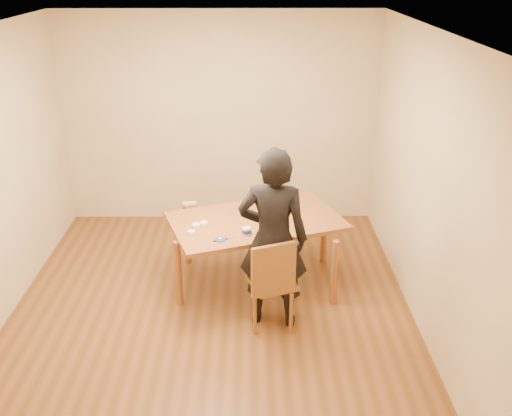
{
  "coord_description": "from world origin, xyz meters",
  "views": [
    {
      "loc": [
        0.4,
        -4.84,
        3.26
      ],
      "look_at": [
        0.45,
        0.49,
        0.9
      ],
      "focal_mm": 40.0,
      "sensor_mm": 36.0,
      "label": 1
    }
  ],
  "objects_px": {
    "dining_table": "(256,221)",
    "dining_chair": "(273,283)",
    "cake": "(274,207)",
    "cake_plate": "(274,211)",
    "person": "(273,239)"
  },
  "relations": [
    {
      "from": "cake_plate",
      "to": "cake",
      "type": "xyz_separation_m",
      "value": [
        0.0,
        0.0,
        0.05
      ]
    },
    {
      "from": "dining_chair",
      "to": "person",
      "type": "xyz_separation_m",
      "value": [
        0.0,
        0.05,
        0.44
      ]
    },
    {
      "from": "dining_chair",
      "to": "cake_plate",
      "type": "bearing_deg",
      "value": 66.78
    },
    {
      "from": "dining_chair",
      "to": "cake",
      "type": "relative_size",
      "value": 1.69
    },
    {
      "from": "cake_plate",
      "to": "person",
      "type": "bearing_deg",
      "value": -92.92
    },
    {
      "from": "dining_table",
      "to": "dining_chair",
      "type": "bearing_deg",
      "value": -98.76
    },
    {
      "from": "dining_table",
      "to": "cake_plate",
      "type": "bearing_deg",
      "value": 20.7
    },
    {
      "from": "dining_table",
      "to": "dining_chair",
      "type": "xyz_separation_m",
      "value": [
        0.15,
        -0.78,
        -0.28
      ]
    },
    {
      "from": "dining_chair",
      "to": "dining_table",
      "type": "bearing_deg",
      "value": 80.51
    },
    {
      "from": "dining_chair",
      "to": "cake",
      "type": "distance_m",
      "value": 1.01
    },
    {
      "from": "dining_table",
      "to": "dining_chair",
      "type": "distance_m",
      "value": 0.84
    },
    {
      "from": "dining_table",
      "to": "dining_chair",
      "type": "relative_size",
      "value": 4.4
    },
    {
      "from": "dining_table",
      "to": "cake",
      "type": "distance_m",
      "value": 0.27
    },
    {
      "from": "cake_plate",
      "to": "person",
      "type": "relative_size",
      "value": 0.17
    },
    {
      "from": "dining_table",
      "to": "person",
      "type": "xyz_separation_m",
      "value": [
        0.15,
        -0.73,
        0.16
      ]
    }
  ]
}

